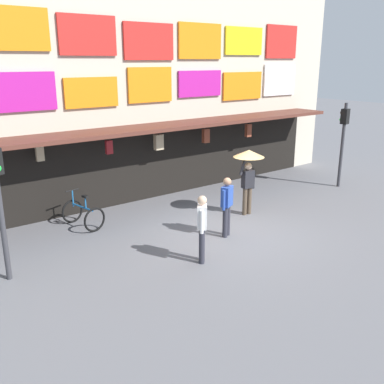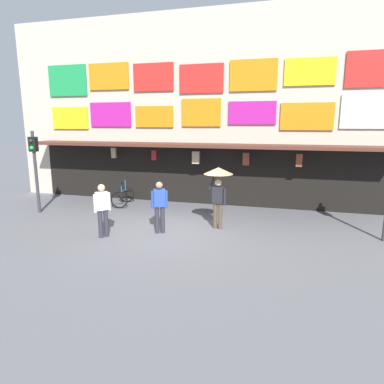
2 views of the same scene
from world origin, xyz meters
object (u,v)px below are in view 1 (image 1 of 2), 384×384
(bicycle_parked, at_px, (83,214))
(pedestrian_with_umbrella, at_px, (248,164))
(traffic_light_far, at_px, (343,131))
(pedestrian_in_yellow, at_px, (202,225))
(pedestrian_in_white, at_px, (227,204))

(bicycle_parked, distance_m, pedestrian_with_umbrella, 5.20)
(traffic_light_far, xyz_separation_m, pedestrian_in_yellow, (-8.35, -1.95, -1.19))
(traffic_light_far, relative_size, pedestrian_in_yellow, 1.90)
(bicycle_parked, relative_size, pedestrian_in_yellow, 0.76)
(pedestrian_in_white, distance_m, pedestrian_with_umbrella, 2.08)
(pedestrian_in_white, distance_m, pedestrian_in_yellow, 1.77)
(pedestrian_with_umbrella, bearing_deg, traffic_light_far, 1.76)
(pedestrian_in_yellow, bearing_deg, pedestrian_in_white, 28.79)
(bicycle_parked, distance_m, pedestrian_in_white, 4.23)
(bicycle_parked, bearing_deg, traffic_light_far, -11.49)
(traffic_light_far, height_order, pedestrian_with_umbrella, traffic_light_far)
(bicycle_parked, height_order, pedestrian_in_yellow, pedestrian_in_yellow)
(pedestrian_in_white, relative_size, pedestrian_with_umbrella, 0.81)
(traffic_light_far, bearing_deg, pedestrian_in_white, -170.80)
(traffic_light_far, height_order, pedestrian_in_white, traffic_light_far)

